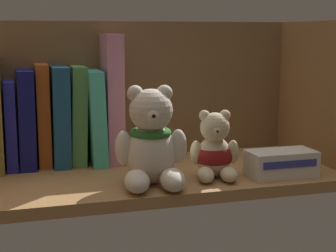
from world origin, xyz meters
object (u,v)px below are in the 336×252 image
at_px(book_5, 59,115).
at_px(book_6, 77,114).
at_px(teddy_bear_smaller, 215,151).
at_px(small_product_box, 281,163).
at_px(teddy_bear_larger, 151,143).
at_px(book_7, 94,116).
at_px(book_2, 11,124).
at_px(book_4, 43,114).
at_px(book_8, 110,98).
at_px(book_3, 26,118).

height_order(book_5, book_6, same).
height_order(teddy_bear_smaller, small_product_box, teddy_bear_smaller).
height_order(teddy_bear_larger, small_product_box, teddy_bear_larger).
bearing_deg(teddy_bear_smaller, book_7, 134.69).
relative_size(teddy_bear_larger, teddy_bear_smaller, 1.40).
distance_m(book_2, teddy_bear_larger, 0.30).
xyz_separation_m(book_4, book_5, (0.03, 0.00, -0.00)).
bearing_deg(book_7, book_8, 0.00).
distance_m(book_6, book_8, 0.07).
bearing_deg(book_7, book_5, 180.00).
distance_m(book_2, book_5, 0.09).
xyz_separation_m(book_2, teddy_bear_larger, (0.22, -0.20, -0.01)).
height_order(book_3, small_product_box, book_3).
relative_size(book_3, teddy_bear_larger, 1.10).
relative_size(book_8, small_product_box, 2.09).
xyz_separation_m(book_8, teddy_bear_smaller, (0.15, -0.18, -0.08)).
distance_m(book_3, book_6, 0.10).
distance_m(book_8, teddy_bear_larger, 0.21).
distance_m(book_8, teddy_bear_smaller, 0.25).
bearing_deg(book_7, book_3, 180.00).
bearing_deg(book_8, book_3, 180.00).
bearing_deg(book_4, book_8, 0.00).
bearing_deg(book_8, book_4, 180.00).
xyz_separation_m(book_2, book_4, (0.06, 0.00, 0.01)).
relative_size(book_4, teddy_bear_larger, 1.16).
bearing_deg(book_3, book_6, 0.00).
relative_size(book_5, book_7, 1.05).
bearing_deg(book_3, book_8, 0.00).
distance_m(book_2, book_4, 0.06).
height_order(book_2, book_6, book_6).
bearing_deg(book_5, book_6, 0.00).
distance_m(teddy_bear_larger, teddy_bear_smaller, 0.12).
relative_size(book_3, teddy_bear_smaller, 1.54).
distance_m(book_7, small_product_box, 0.37).
bearing_deg(book_8, teddy_bear_larger, -80.91).
height_order(book_2, teddy_bear_smaller, book_2).
relative_size(book_4, small_product_box, 1.62).
bearing_deg(book_4, book_3, 180.00).
bearing_deg(book_6, teddy_bear_smaller, -40.68).
relative_size(book_3, book_7, 1.02).
height_order(book_4, book_7, book_4).
bearing_deg(small_product_box, book_4, 152.33).
distance_m(book_2, book_6, 0.12).
relative_size(book_6, book_8, 0.76).
bearing_deg(teddy_bear_smaller, book_6, 139.32).
relative_size(book_6, small_product_box, 1.58).
distance_m(book_3, book_8, 0.16).
xyz_separation_m(teddy_bear_larger, teddy_bear_smaller, (0.12, 0.01, -0.02)).
height_order(book_5, book_7, book_5).
bearing_deg(book_2, teddy_bear_larger, -41.56).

